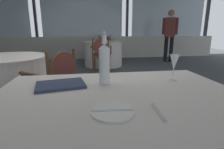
% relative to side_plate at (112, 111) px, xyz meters
% --- Properties ---
extents(ground_plane, '(15.34, 15.34, 0.00)m').
position_rel_side_plate_xyz_m(ground_plane, '(-0.16, 1.94, -0.77)').
color(ground_plane, '#4C5156').
extents(window_wall_far, '(10.86, 0.14, 2.93)m').
position_rel_side_plate_xyz_m(window_wall_far, '(-0.16, 6.37, 0.40)').
color(window_wall_far, beige).
rests_on(window_wall_far, ground_plane).
extents(foreground_table, '(1.50, 1.07, 0.76)m').
position_rel_side_plate_xyz_m(foreground_table, '(0.08, 0.23, -0.39)').
color(foreground_table, white).
rests_on(foreground_table, ground_plane).
extents(side_plate, '(0.21, 0.21, 0.01)m').
position_rel_side_plate_xyz_m(side_plate, '(0.00, 0.00, 0.00)').
color(side_plate, white).
rests_on(side_plate, foreground_table).
extents(butter_knife, '(0.20, 0.03, 0.00)m').
position_rel_side_plate_xyz_m(butter_knife, '(0.00, 0.00, 0.01)').
color(butter_knife, silver).
rests_on(butter_knife, foreground_table).
extents(dinner_fork, '(0.03, 0.19, 0.00)m').
position_rel_side_plate_xyz_m(dinner_fork, '(0.21, -0.03, -0.00)').
color(dinner_fork, silver).
rests_on(dinner_fork, foreground_table).
extents(water_bottle, '(0.07, 0.07, 0.36)m').
position_rel_side_plate_xyz_m(water_bottle, '(0.01, 0.46, 0.14)').
color(water_bottle, white).
rests_on(water_bottle, foreground_table).
extents(wine_glass, '(0.07, 0.07, 0.20)m').
position_rel_side_plate_xyz_m(wine_glass, '(0.52, 0.44, 0.13)').
color(wine_glass, white).
rests_on(wine_glass, foreground_table).
extents(menu_book, '(0.35, 0.28, 0.02)m').
position_rel_side_plate_xyz_m(menu_book, '(-0.29, 0.44, 0.01)').
color(menu_book, '#2D3856').
rests_on(menu_book, foreground_table).
extents(background_table_0, '(1.23, 1.23, 0.76)m').
position_rel_side_plate_xyz_m(background_table_0, '(0.44, 4.87, -0.39)').
color(background_table_0, white).
rests_on(background_table_0, ground_plane).
extents(dining_chair_0_0, '(0.59, 0.53, 0.91)m').
position_rel_side_plate_xyz_m(dining_chair_0_0, '(0.29, 3.84, -0.23)').
color(dining_chair_0_0, brown).
rests_on(dining_chair_0_0, ground_plane).
extents(dining_chair_0_1, '(0.59, 0.53, 0.92)m').
position_rel_side_plate_xyz_m(dining_chair_0_1, '(0.60, 5.89, -0.23)').
color(dining_chair_0_1, brown).
rests_on(dining_chair_0_1, ground_plane).
extents(background_table_1, '(1.12, 1.12, 0.76)m').
position_rel_side_plate_xyz_m(background_table_1, '(-1.24, 1.95, -0.39)').
color(background_table_1, white).
rests_on(background_table_1, ground_plane).
extents(dining_chair_1_1, '(0.65, 0.66, 0.91)m').
position_rel_side_plate_xyz_m(dining_chair_1_1, '(-0.47, 1.34, -0.24)').
color(dining_chair_1_1, brown).
rests_on(dining_chair_1_1, ground_plane).
extents(diner_person_0, '(0.48, 0.34, 1.78)m').
position_rel_side_plate_xyz_m(diner_person_0, '(2.82, 5.25, 0.25)').
color(diner_person_0, black).
rests_on(diner_person_0, ground_plane).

